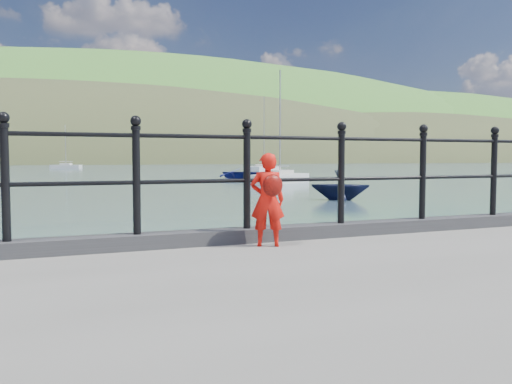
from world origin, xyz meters
name	(u,v)px	position (x,y,z in m)	size (l,w,h in m)	color
ground	(191,334)	(0.00, 0.00, 0.00)	(600.00, 600.00, 0.00)	#2D4251
kerb	(194,238)	(0.00, -0.15, 1.07)	(60.00, 0.30, 0.15)	#28282B
railing	(194,167)	(0.00, -0.15, 1.82)	(18.11, 0.11, 1.20)	black
far_shore	(125,213)	(38.34, 239.41, -22.57)	(830.00, 200.00, 156.00)	#333A21
child	(268,199)	(0.69, -0.51, 1.50)	(0.42, 0.36, 0.97)	red
launch_blue	(244,173)	(17.01, 41.37, 0.48)	(3.32, 4.65, 0.96)	navy
launch_navy	(340,185)	(11.53, 15.56, 0.69)	(2.24, 2.60, 1.37)	black
sailboat_far	(264,169)	(30.72, 67.74, 0.34)	(7.33, 6.89, 11.08)	white
sailboat_deep	(66,167)	(4.70, 95.09, 0.34)	(5.43, 3.81, 7.95)	silver
sailboat_near	(280,179)	(15.96, 31.28, 0.34)	(6.20, 5.02, 8.67)	silver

